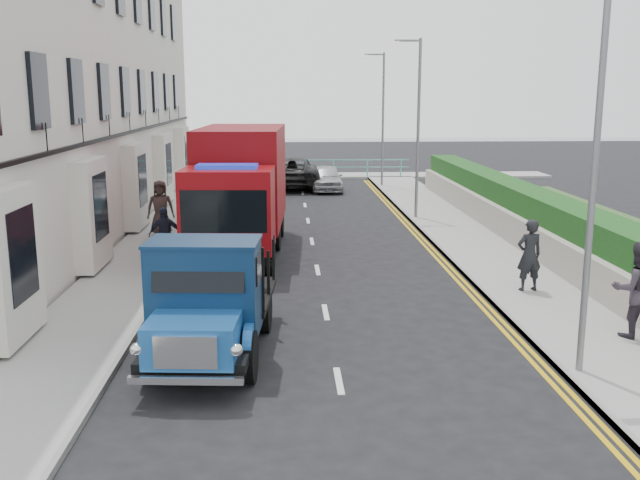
{
  "coord_description": "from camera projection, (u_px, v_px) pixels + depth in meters",
  "views": [
    {
      "loc": [
        -0.92,
        -13.72,
        4.97
      ],
      "look_at": [
        -0.05,
        3.48,
        1.4
      ],
      "focal_mm": 40.0,
      "sensor_mm": 36.0,
      "label": 1
    }
  ],
  "objects": [
    {
      "name": "lamp_mid",
      "position": [
        415.0,
        118.0,
        27.56
      ],
      "size": [
        1.23,
        0.18,
        7.0
      ],
      "color": "slate",
      "rests_on": "ground"
    },
    {
      "name": "red_lorry",
      "position": [
        240.0,
        187.0,
        22.3
      ],
      "size": [
        2.85,
        7.53,
        3.89
      ],
      "rotation": [
        0.0,
        0.0,
        -0.05
      ],
      "color": "black",
      "rests_on": "ground"
    },
    {
      "name": "pedestrian_west_near",
      "position": [
        165.0,
        235.0,
        20.7
      ],
      "size": [
        1.0,
        0.58,
        1.61
      ],
      "primitive_type": "imported",
      "rotation": [
        0.0,
        0.0,
        3.34
      ],
      "color": "#1C2233",
      "rests_on": "pavement_west"
    },
    {
      "name": "seafront_railing",
      "position": [
        300.0,
        169.0,
        41.94
      ],
      "size": [
        13.0,
        0.08,
        1.11
      ],
      "color": "#59B2A5",
      "rests_on": "ground"
    },
    {
      "name": "pavement_east",
      "position": [
        473.0,
        244.0,
        23.53
      ],
      "size": [
        2.6,
        38.0,
        0.12
      ],
      "primitive_type": "cube",
      "color": "gray",
      "rests_on": "ground"
    },
    {
      "name": "promenade",
      "position": [
        299.0,
        176.0,
        42.82
      ],
      "size": [
        30.0,
        2.5,
        0.12
      ],
      "primitive_type": "cube",
      "color": "gray",
      "rests_on": "ground"
    },
    {
      "name": "pedestrian_west_far",
      "position": [
        160.0,
        208.0,
        24.54
      ],
      "size": [
        1.03,
        0.77,
        1.9
      ],
      "primitive_type": "imported",
      "rotation": [
        0.0,
        0.0,
        0.18
      ],
      "color": "#362A27",
      "rests_on": "pavement_west"
    },
    {
      "name": "bedford_lorry",
      "position": [
        207.0,
        308.0,
        13.09
      ],
      "size": [
        2.32,
        5.11,
        2.36
      ],
      "rotation": [
        0.0,
        0.0,
        -0.08
      ],
      "color": "black",
      "rests_on": "ground"
    },
    {
      "name": "parked_car_front",
      "position": [
        220.0,
        263.0,
        18.38
      ],
      "size": [
        1.77,
        3.88,
        1.29
      ],
      "primitive_type": "imported",
      "rotation": [
        0.0,
        0.0,
        -0.07
      ],
      "color": "black",
      "rests_on": "ground"
    },
    {
      "name": "garden_east",
      "position": [
        532.0,
        219.0,
        23.45
      ],
      "size": [
        1.45,
        28.0,
        1.75
      ],
      "color": "#B2AD9E",
      "rests_on": "ground"
    },
    {
      "name": "lamp_near",
      "position": [
        589.0,
        152.0,
        11.91
      ],
      "size": [
        1.23,
        0.18,
        7.0
      ],
      "color": "slate",
      "rests_on": "ground"
    },
    {
      "name": "pedestrian_east_far",
      "position": [
        636.0,
        290.0,
        14.26
      ],
      "size": [
        1.02,
        0.83,
        1.97
      ],
      "primitive_type": "imported",
      "rotation": [
        0.0,
        0.0,
        3.04
      ],
      "color": "#312B34",
      "rests_on": "pavement_east"
    },
    {
      "name": "sea_plane",
      "position": [
        293.0,
        142.0,
        73.15
      ],
      "size": [
        120.0,
        120.0,
        0.0
      ],
      "primitive_type": "plane",
      "color": "slate",
      "rests_on": "ground"
    },
    {
      "name": "pedestrian_east_near",
      "position": [
        529.0,
        255.0,
        17.64
      ],
      "size": [
        0.72,
        0.54,
        1.81
      ],
      "primitive_type": "imported",
      "rotation": [
        0.0,
        0.0,
        3.31
      ],
      "color": "black",
      "rests_on": "pavement_east"
    },
    {
      "name": "lamp_far",
      "position": [
        381.0,
        112.0,
        37.34
      ],
      "size": [
        1.23,
        0.18,
        7.0
      ],
      "color": "slate",
      "rests_on": "ground"
    },
    {
      "name": "terrace_west",
      "position": [
        42.0,
        29.0,
        25.27
      ],
      "size": [
        6.31,
        30.2,
        14.25
      ],
      "color": "silver",
      "rests_on": "ground"
    },
    {
      "name": "ground",
      "position": [
        331.0,
        342.0,
        14.48
      ],
      "size": [
        120.0,
        120.0,
        0.0
      ],
      "primitive_type": "plane",
      "color": "black",
      "rests_on": "ground"
    },
    {
      "name": "parked_car_rear",
      "position": [
        216.0,
        203.0,
        27.97
      ],
      "size": [
        2.26,
        5.12,
        1.46
      ],
      "primitive_type": "imported",
      "rotation": [
        0.0,
        0.0,
        -0.04
      ],
      "color": "#A7A8AC",
      "rests_on": "ground"
    },
    {
      "name": "seafront_car_right",
      "position": [
        327.0,
        178.0,
        36.74
      ],
      "size": [
        1.61,
        3.87,
        1.31
      ],
      "primitive_type": "imported",
      "rotation": [
        0.0,
        0.0,
        -0.02
      ],
      "color": "#A7A8AC",
      "rests_on": "ground"
    },
    {
      "name": "seafront_car_left",
      "position": [
        292.0,
        172.0,
        37.94
      ],
      "size": [
        2.76,
        5.91,
        1.64
      ],
      "primitive_type": "imported",
      "rotation": [
        0.0,
        0.0,
        3.15
      ],
      "color": "black",
      "rests_on": "ground"
    },
    {
      "name": "parked_car_mid",
      "position": [
        210.0,
        216.0,
        25.51
      ],
      "size": [
        1.54,
        3.9,
        1.26
      ],
      "primitive_type": "imported",
      "rotation": [
        0.0,
        0.0,
        0.05
      ],
      "color": "#599FBF",
      "rests_on": "ground"
    },
    {
      "name": "pavement_west",
      "position": [
        153.0,
        248.0,
        23.01
      ],
      "size": [
        2.4,
        38.0,
        0.12
      ],
      "primitive_type": "cube",
      "color": "gray",
      "rests_on": "ground"
    }
  ]
}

